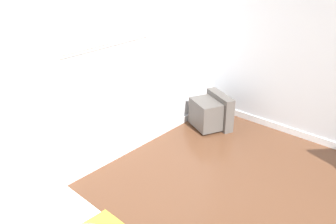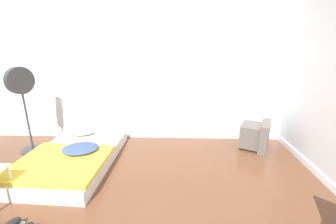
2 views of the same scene
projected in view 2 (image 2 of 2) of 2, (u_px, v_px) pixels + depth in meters
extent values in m
cube|color=silver|center=(142.00, 67.00, 3.87)|extent=(7.35, 0.06, 2.60)
cube|color=white|center=(144.00, 135.00, 4.20)|extent=(7.35, 0.02, 0.09)
cube|color=silver|center=(172.00, 37.00, 3.67)|extent=(1.17, 0.01, 0.87)
cube|color=white|center=(172.00, 37.00, 3.67)|extent=(1.10, 0.01, 0.80)
cube|color=silver|center=(74.00, 158.00, 3.28)|extent=(1.18, 1.82, 0.18)
ellipsoid|color=silver|center=(81.00, 130.00, 3.88)|extent=(0.53, 0.36, 0.14)
cube|color=yellow|center=(61.00, 163.00, 2.93)|extent=(1.17, 1.08, 0.05)
ellipsoid|color=#384C93|center=(80.00, 148.00, 3.17)|extent=(0.58, 0.50, 0.11)
cube|color=#56514C|center=(251.00, 135.00, 3.78)|extent=(0.46, 0.52, 0.37)
cube|color=#56514C|center=(264.00, 136.00, 3.68)|extent=(0.34, 0.54, 0.46)
cube|color=#283342|center=(269.00, 136.00, 3.65)|extent=(0.19, 0.40, 0.33)
cylinder|color=white|center=(11.00, 181.00, 2.55)|extent=(0.03, 0.03, 0.38)
cylinder|color=#333338|center=(33.00, 150.00, 3.70)|extent=(0.35, 0.35, 0.02)
cylinder|color=#333338|center=(28.00, 122.00, 3.55)|extent=(0.03, 0.03, 0.95)
cylinder|color=#333338|center=(20.00, 80.00, 3.36)|extent=(0.26, 0.41, 0.41)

